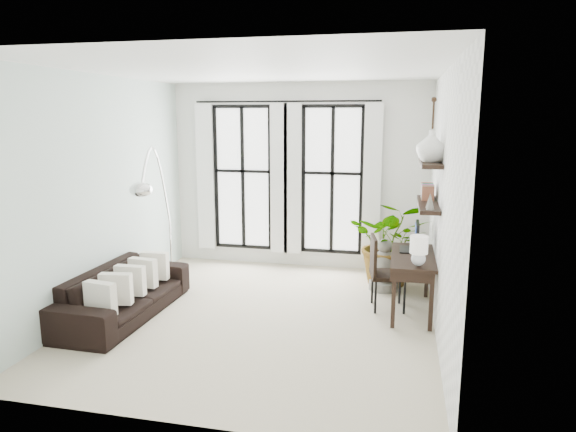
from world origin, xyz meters
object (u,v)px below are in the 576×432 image
(desk_chair, at_px, (382,268))
(arc_lamp, at_px, (155,180))
(plant, at_px, (391,243))
(buddha, at_px, (384,268))
(sofa, at_px, (124,292))
(desk, at_px, (412,260))

(desk_chair, relative_size, arc_lamp, 0.46)
(plant, distance_m, buddha, 0.45)
(desk_chair, height_order, buddha, desk_chair)
(plant, height_order, desk_chair, plant)
(sofa, relative_size, arc_lamp, 1.00)
(desk_chair, bearing_deg, buddha, 79.91)
(sofa, xyz_separation_m, buddha, (3.35, 1.81, 0.01))
(plant, height_order, buddha, plant)
(buddha, bearing_deg, desk, -66.33)
(arc_lamp, bearing_deg, sofa, -96.86)
(desk, bearing_deg, arc_lamp, -178.84)
(sofa, relative_size, desk, 1.64)
(plant, bearing_deg, buddha, -108.72)
(sofa, xyz_separation_m, arc_lamp, (0.10, 0.84, 1.41))
(sofa, distance_m, desk, 3.88)
(arc_lamp, height_order, buddha, arc_lamp)
(desk, xyz_separation_m, arc_lamp, (-3.64, -0.07, 0.99))
(sofa, xyz_separation_m, plant, (3.44, 2.09, 0.36))
(plant, height_order, arc_lamp, arc_lamp)
(plant, distance_m, arc_lamp, 3.72)
(desk, height_order, desk_chair, desk)
(plant, xyz_separation_m, desk_chair, (-0.10, -1.08, -0.10))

